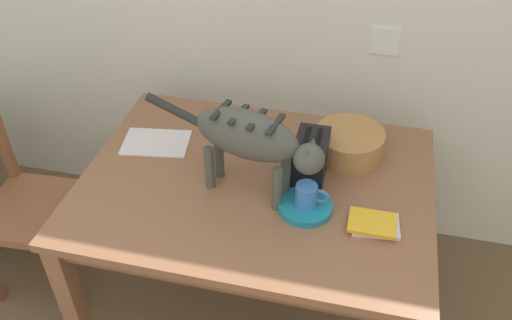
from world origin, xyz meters
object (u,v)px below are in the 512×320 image
(saucer_bowl, at_px, (305,206))
(toaster, at_px, (311,157))
(wooden_chair_far, at_px, (23,205))
(magazine, at_px, (156,142))
(cat, at_px, (252,139))
(wicker_basket, at_px, (349,143))
(book_stack, at_px, (374,224))
(dining_table, at_px, (256,197))
(coffee_mug, at_px, (307,195))

(saucer_bowl, relative_size, toaster, 0.98)
(toaster, bearing_deg, wooden_chair_far, -173.62)
(magazine, bearing_deg, saucer_bowl, -29.20)
(cat, bearing_deg, wicker_basket, 146.51)
(saucer_bowl, bearing_deg, book_stack, -7.68)
(dining_table, bearing_deg, book_stack, -17.85)
(dining_table, distance_m, book_stack, 0.48)
(cat, bearing_deg, magazine, -101.68)
(toaster, bearing_deg, saucer_bowl, -85.62)
(dining_table, xyz_separation_m, wicker_basket, (0.32, 0.25, 0.14))
(toaster, bearing_deg, dining_table, -157.57)
(dining_table, height_order, book_stack, book_stack)
(coffee_mug, distance_m, wooden_chair_far, 1.31)
(saucer_bowl, xyz_separation_m, magazine, (-0.67, 0.25, -0.01))
(saucer_bowl, distance_m, toaster, 0.21)
(saucer_bowl, bearing_deg, magazine, 159.56)
(wicker_basket, bearing_deg, saucer_bowl, -107.92)
(magazine, height_order, book_stack, book_stack)
(dining_table, bearing_deg, cat, -88.73)
(magazine, bearing_deg, wicker_basket, -0.74)
(magazine, height_order, wooden_chair_far, wooden_chair_far)
(coffee_mug, xyz_separation_m, book_stack, (0.24, -0.03, -0.05))
(coffee_mug, xyz_separation_m, toaster, (-0.02, 0.19, 0.02))
(coffee_mug, height_order, magazine, coffee_mug)
(saucer_bowl, xyz_separation_m, wooden_chair_far, (-1.25, 0.05, -0.32))
(dining_table, bearing_deg, wicker_basket, 37.29)
(dining_table, xyz_separation_m, book_stack, (0.45, -0.15, 0.10))
(dining_table, relative_size, toaster, 6.64)
(dining_table, bearing_deg, toaster, 22.43)
(coffee_mug, bearing_deg, book_stack, -7.80)
(magazine, distance_m, wooden_chair_far, 0.69)
(dining_table, distance_m, wicker_basket, 0.43)
(coffee_mug, xyz_separation_m, wicker_basket, (0.11, 0.36, -0.01))
(dining_table, relative_size, book_stack, 7.37)
(book_stack, bearing_deg, magazine, 162.83)
(toaster, height_order, wooden_chair_far, same)
(dining_table, distance_m, wooden_chair_far, 1.07)
(magazine, relative_size, wooden_chair_far, 0.29)
(dining_table, distance_m, magazine, 0.49)
(wicker_basket, distance_m, toaster, 0.21)
(saucer_bowl, xyz_separation_m, toaster, (-0.01, 0.19, 0.07))
(saucer_bowl, bearing_deg, wooden_chair_far, 177.55)
(dining_table, height_order, cat, cat)
(wicker_basket, bearing_deg, cat, -135.69)
(magazine, relative_size, book_stack, 1.50)
(cat, xyz_separation_m, wicker_basket, (0.32, 0.31, -0.19))
(dining_table, relative_size, coffee_mug, 11.15)
(saucer_bowl, relative_size, wooden_chair_far, 0.21)
(wooden_chair_far, bearing_deg, book_stack, 83.33)
(coffee_mug, relative_size, magazine, 0.44)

